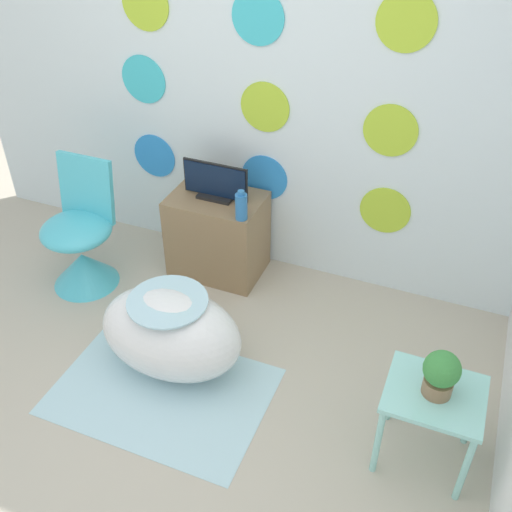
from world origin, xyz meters
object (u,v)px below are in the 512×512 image
object	(u,v)px
vase	(241,206)
tv	(215,183)
potted_plant_left	(441,373)
chair	(81,248)
bathtub	(171,332)

from	to	relation	value
vase	tv	bearing A→B (deg)	146.65
vase	potted_plant_left	world-z (taller)	vase
chair	potted_plant_left	world-z (taller)	chair
bathtub	tv	distance (m)	1.00
chair	tv	xyz separation A→B (m)	(0.75, 0.45, 0.40)
chair	tv	size ratio (longest dim) A/B	1.96
potted_plant_left	tv	bearing A→B (deg)	147.42
bathtub	tv	xyz separation A→B (m)	(-0.14, 0.90, 0.42)
chair	potted_plant_left	distance (m)	2.36
tv	vase	size ratio (longest dim) A/B	2.26
chair	tv	bearing A→B (deg)	30.95
tv	potted_plant_left	bearing A→B (deg)	-32.58
bathtub	chair	size ratio (longest dim) A/B	0.96
tv	vase	distance (m)	0.29
bathtub	vase	world-z (taller)	vase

